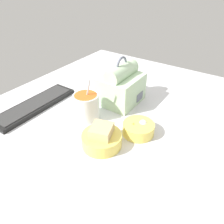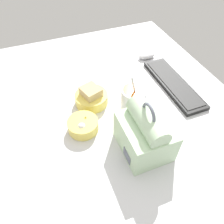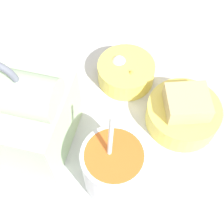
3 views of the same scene
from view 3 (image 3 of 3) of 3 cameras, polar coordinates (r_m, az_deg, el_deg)
The scene contains 5 objects.
desk_surface at distance 59.77cm, azimuth 1.06°, elevation -4.21°, with size 140.00×110.00×2.00cm.
lunch_bag at distance 54.38cm, azimuth -17.53°, elevation -0.05°, with size 18.23×15.57×21.11cm.
soup_cup at distance 50.05cm, azimuth 0.33°, elevation -10.14°, with size 10.01×10.01×17.54cm.
bento_bowl_sandwich at distance 59.12cm, azimuth 12.94°, elevation -0.05°, with size 13.66×13.66×7.95cm.
bento_bowl_snacks at distance 64.02cm, azimuth 2.58°, elevation 7.33°, with size 11.54×11.54×5.20cm.
Camera 3 is at (-5.57, 26.96, 54.06)cm, focal length 50.00 mm.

